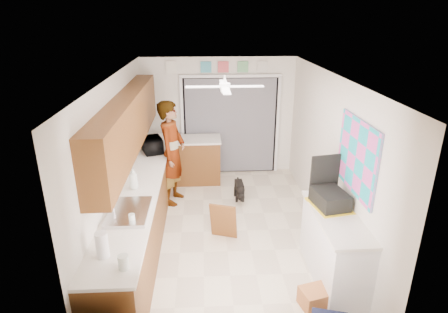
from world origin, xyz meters
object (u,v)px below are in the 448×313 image
object	(u,v)px
microwave	(152,145)
cardboard_box	(317,298)
paper_towel_roll	(102,245)
suitcase	(330,199)
man	(172,153)
dog	(239,190)
soap_bottle	(134,178)

from	to	relation	value
microwave	cardboard_box	size ratio (longest dim) A/B	1.27
paper_towel_roll	suitcase	bearing A→B (deg)	19.44
man	microwave	bearing A→B (deg)	83.50
dog	cardboard_box	bearing A→B (deg)	-78.79
man	paper_towel_roll	bearing A→B (deg)	-174.99
cardboard_box	dog	world-z (taller)	dog
suitcase	dog	distance (m)	2.45
cardboard_box	dog	distance (m)	2.92
suitcase	microwave	bearing A→B (deg)	128.89
soap_bottle	dog	distance (m)	2.36
suitcase	cardboard_box	xyz separation A→B (m)	(-0.32, -0.78, -0.93)
microwave	dog	xyz separation A→B (m)	(1.59, -0.13, -0.88)
microwave	paper_towel_roll	bearing A→B (deg)	157.45
soap_bottle	man	xyz separation A→B (m)	(0.44, 1.39, -0.14)
paper_towel_roll	dog	bearing A→B (deg)	60.38
paper_towel_roll	cardboard_box	bearing A→B (deg)	4.34
microwave	dog	distance (m)	1.82
paper_towel_roll	cardboard_box	distance (m)	2.58
cardboard_box	man	size ratio (longest dim) A/B	0.20
soap_bottle	suitcase	size ratio (longest dim) A/B	0.67
cardboard_box	paper_towel_roll	bearing A→B (deg)	-175.66
paper_towel_roll	cardboard_box	world-z (taller)	paper_towel_roll
microwave	soap_bottle	size ratio (longest dim) A/B	1.46
microwave	soap_bottle	world-z (taller)	soap_bottle
paper_towel_roll	dog	size ratio (longest dim) A/B	0.58
microwave	suitcase	size ratio (longest dim) A/B	0.97
cardboard_box	man	bearing A→B (deg)	123.79
man	dog	xyz separation A→B (m)	(1.23, 0.00, -0.77)
suitcase	cardboard_box	distance (m)	1.25
suitcase	man	bearing A→B (deg)	126.42
suitcase	cardboard_box	world-z (taller)	suitcase
soap_bottle	suitcase	bearing A→B (deg)	-14.24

